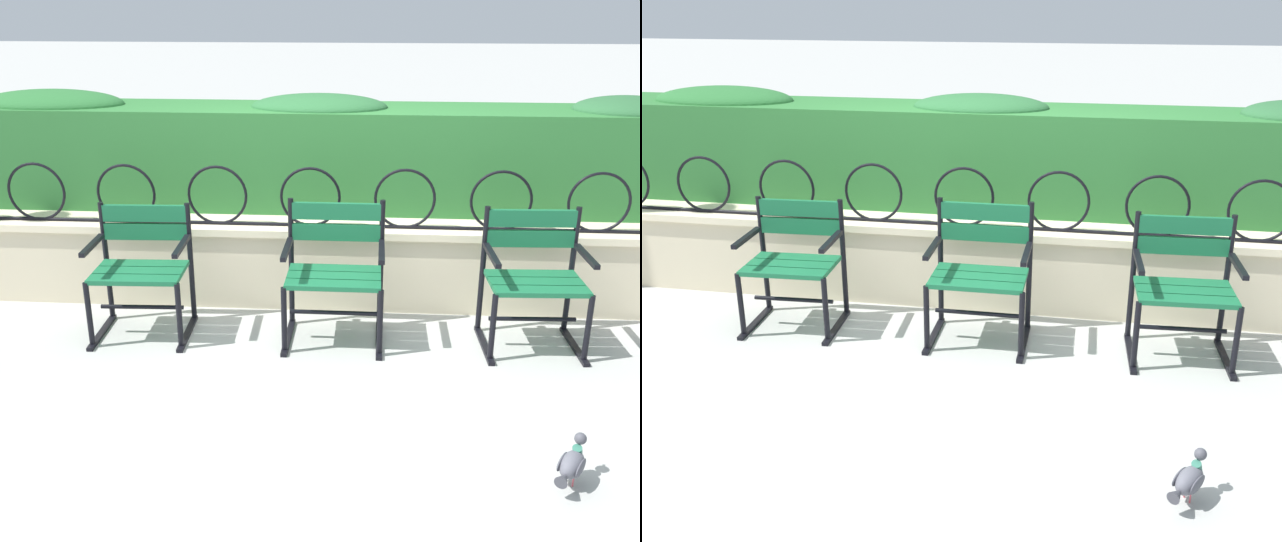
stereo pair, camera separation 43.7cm
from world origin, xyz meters
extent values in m
plane|color=#ADADA8|center=(0.00, 0.00, 0.00)|extent=(60.00, 60.00, 0.00)
cube|color=beige|center=(0.00, 0.93, 0.27)|extent=(6.84, 0.35, 0.54)
cube|color=beige|center=(0.00, 0.93, 0.57)|extent=(6.84, 0.41, 0.05)
cylinder|color=black|center=(0.00, 0.85, 0.61)|extent=(6.31, 0.02, 0.02)
torus|color=black|center=(-2.06, 0.85, 0.80)|extent=(0.42, 0.02, 0.42)
torus|color=black|center=(-1.41, 0.85, 0.80)|extent=(0.42, 0.02, 0.42)
torus|color=black|center=(-0.77, 0.85, 0.80)|extent=(0.42, 0.02, 0.42)
torus|color=black|center=(-0.12, 0.85, 0.80)|extent=(0.42, 0.02, 0.42)
torus|color=black|center=(0.52, 0.85, 0.80)|extent=(0.42, 0.02, 0.42)
torus|color=black|center=(1.17, 0.85, 0.80)|extent=(0.42, 0.02, 0.42)
torus|color=black|center=(1.81, 0.85, 0.80)|extent=(0.42, 0.02, 0.42)
cube|color=#2D7033|center=(0.00, 1.45, 0.96)|extent=(6.71, 0.68, 0.73)
ellipsoid|color=#2B6C32|center=(-2.13, 1.45, 1.33)|extent=(1.12, 0.61, 0.21)
ellipsoid|color=#2A6334|center=(-0.11, 1.45, 1.33)|extent=(1.00, 0.61, 0.19)
ellipsoid|color=#2C6035|center=(2.11, 1.45, 1.33)|extent=(0.80, 0.61, 0.20)
cube|color=#19663D|center=(-1.17, 0.15, 0.44)|extent=(0.57, 0.15, 0.03)
cube|color=#19663D|center=(-1.17, 0.29, 0.44)|extent=(0.57, 0.15, 0.03)
cube|color=#19663D|center=(-1.18, 0.42, 0.44)|extent=(0.57, 0.15, 0.03)
cube|color=#19663D|center=(-1.19, 0.53, 0.76)|extent=(0.57, 0.05, 0.11)
cube|color=#19663D|center=(-1.19, 0.53, 0.64)|extent=(0.57, 0.05, 0.11)
cylinder|color=black|center=(-0.90, 0.54, 0.42)|extent=(0.04, 0.04, 0.83)
cylinder|color=black|center=(-0.88, 0.11, 0.22)|extent=(0.04, 0.04, 0.44)
cube|color=black|center=(-0.89, 0.30, 0.01)|extent=(0.06, 0.52, 0.02)
cube|color=black|center=(-0.89, 0.30, 0.62)|extent=(0.05, 0.40, 0.03)
cylinder|color=black|center=(-1.47, 0.51, 0.42)|extent=(0.04, 0.04, 0.83)
cylinder|color=black|center=(-1.45, 0.08, 0.22)|extent=(0.04, 0.04, 0.44)
cube|color=black|center=(-1.46, 0.27, 0.01)|extent=(0.06, 0.52, 0.02)
cube|color=black|center=(-1.46, 0.27, 0.62)|extent=(0.05, 0.40, 0.03)
cylinder|color=black|center=(-1.17, 0.29, 0.20)|extent=(0.54, 0.05, 0.03)
cube|color=#19663D|center=(0.07, 0.15, 0.44)|extent=(0.59, 0.13, 0.03)
cube|color=#19663D|center=(0.07, 0.29, 0.44)|extent=(0.59, 0.13, 0.03)
cube|color=#19663D|center=(0.07, 0.43, 0.44)|extent=(0.59, 0.13, 0.03)
cube|color=#19663D|center=(0.07, 0.53, 0.80)|extent=(0.59, 0.03, 0.11)
cube|color=#19663D|center=(0.07, 0.53, 0.66)|extent=(0.59, 0.03, 0.11)
cylinder|color=black|center=(0.37, 0.53, 0.44)|extent=(0.04, 0.04, 0.88)
cylinder|color=black|center=(0.37, 0.10, 0.22)|extent=(0.04, 0.04, 0.44)
cube|color=black|center=(0.37, 0.29, 0.01)|extent=(0.04, 0.52, 0.02)
cube|color=black|center=(0.37, 0.29, 0.62)|extent=(0.04, 0.40, 0.03)
cylinder|color=black|center=(-0.22, 0.53, 0.44)|extent=(0.04, 0.04, 0.88)
cylinder|color=black|center=(-0.22, 0.10, 0.22)|extent=(0.04, 0.04, 0.44)
cube|color=black|center=(-0.22, 0.29, 0.01)|extent=(0.04, 0.52, 0.02)
cube|color=black|center=(-0.22, 0.29, 0.62)|extent=(0.04, 0.40, 0.03)
cylinder|color=black|center=(0.07, 0.29, 0.20)|extent=(0.56, 0.03, 0.03)
cube|color=#19663D|center=(1.33, 0.15, 0.44)|extent=(0.58, 0.15, 0.03)
cube|color=#19663D|center=(1.32, 0.28, 0.44)|extent=(0.58, 0.15, 0.03)
cube|color=#19663D|center=(1.32, 0.42, 0.44)|extent=(0.58, 0.15, 0.03)
cube|color=#19663D|center=(1.31, 0.52, 0.78)|extent=(0.57, 0.06, 0.11)
cube|color=#19663D|center=(1.31, 0.52, 0.65)|extent=(0.57, 0.06, 0.11)
cylinder|color=black|center=(1.60, 0.54, 0.43)|extent=(0.04, 0.04, 0.86)
cylinder|color=black|center=(1.62, 0.11, 0.22)|extent=(0.04, 0.04, 0.44)
cube|color=black|center=(1.61, 0.30, 0.01)|extent=(0.06, 0.52, 0.02)
cube|color=black|center=(1.61, 0.30, 0.62)|extent=(0.05, 0.40, 0.03)
cylinder|color=black|center=(1.03, 0.51, 0.43)|extent=(0.04, 0.04, 0.86)
cylinder|color=black|center=(1.05, 0.08, 0.22)|extent=(0.04, 0.04, 0.44)
cube|color=black|center=(1.04, 0.27, 0.01)|extent=(0.06, 0.52, 0.02)
cube|color=black|center=(1.04, 0.27, 0.62)|extent=(0.05, 0.40, 0.03)
cylinder|color=black|center=(1.32, 0.28, 0.20)|extent=(0.54, 0.05, 0.03)
ellipsoid|color=#5B5B66|center=(1.24, -1.10, 0.11)|extent=(0.18, 0.21, 0.11)
cylinder|color=#2D6B56|center=(1.28, -1.05, 0.14)|extent=(0.07, 0.07, 0.06)
sphere|color=#494951|center=(1.29, -1.03, 0.20)|extent=(0.06, 0.06, 0.06)
cone|color=black|center=(1.30, -1.00, 0.19)|extent=(0.02, 0.03, 0.01)
cone|color=#404047|center=(1.18, -1.20, 0.10)|extent=(0.09, 0.10, 0.06)
ellipsoid|color=#4E4E56|center=(1.20, -1.09, 0.11)|extent=(0.09, 0.13, 0.07)
ellipsoid|color=#4E4E56|center=(1.27, -1.13, 0.11)|extent=(0.09, 0.13, 0.07)
cylinder|color=#C6515B|center=(1.23, -1.09, 0.03)|extent=(0.01, 0.01, 0.05)
cylinder|color=#C6515B|center=(1.25, -1.12, 0.03)|extent=(0.01, 0.01, 0.05)
camera|label=1|loc=(0.30, -3.96, 2.11)|focal=40.91mm
camera|label=2|loc=(0.74, -3.90, 2.11)|focal=40.91mm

